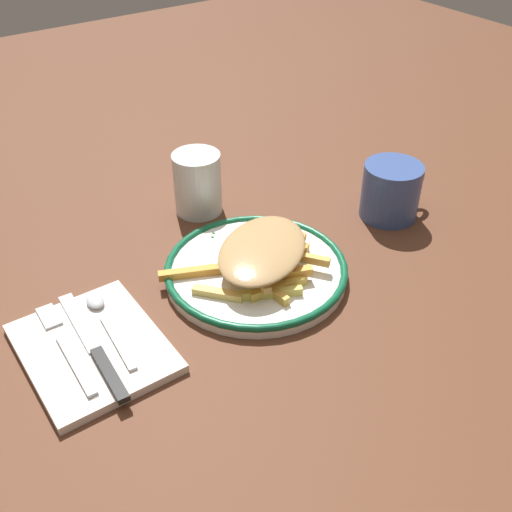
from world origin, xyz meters
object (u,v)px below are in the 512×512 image
(knife, at_px, (97,353))
(coffee_mug, at_px, (391,191))
(fork, at_px, (66,347))
(napkin, at_px, (93,348))
(plate, at_px, (256,270))
(fries_heap, at_px, (261,253))
(water_glass, at_px, (198,183))
(spoon, at_px, (104,316))

(knife, xyz_separation_m, coffee_mug, (0.52, 0.03, 0.03))
(fork, bearing_deg, napkin, -23.88)
(knife, bearing_deg, coffee_mug, 3.72)
(fork, bearing_deg, plate, -1.17)
(napkin, relative_size, knife, 0.92)
(fork, bearing_deg, knife, -49.58)
(fries_heap, distance_m, fork, 0.28)
(fries_heap, height_order, fork, fries_heap)
(plate, bearing_deg, fork, 178.83)
(water_glass, height_order, coffee_mug, water_glass)
(knife, relative_size, coffee_mug, 1.75)
(coffee_mug, bearing_deg, knife, -176.28)
(coffee_mug, bearing_deg, fries_heap, -177.34)
(fork, height_order, water_glass, water_glass)
(water_glass, bearing_deg, fries_heap, -95.21)
(fork, height_order, spoon, spoon)
(plate, relative_size, napkin, 1.33)
(plate, bearing_deg, coffee_mug, 1.72)
(fork, bearing_deg, spoon, 21.13)
(napkin, xyz_separation_m, knife, (-0.00, -0.02, 0.01))
(spoon, height_order, coffee_mug, coffee_mug)
(knife, bearing_deg, fork, 130.42)
(spoon, height_order, water_glass, water_glass)
(plate, xyz_separation_m, spoon, (-0.22, 0.03, 0.00))
(water_glass, bearing_deg, plate, -96.97)
(knife, bearing_deg, spoon, 59.22)
(spoon, bearing_deg, napkin, -131.59)
(water_glass, xyz_separation_m, coffee_mug, (0.24, -0.19, -0.01))
(knife, distance_m, water_glass, 0.35)
(plate, relative_size, spoon, 1.69)
(fork, xyz_separation_m, coffee_mug, (0.54, 0.00, 0.03))
(plate, distance_m, napkin, 0.25)
(plate, height_order, knife, plate)
(napkin, bearing_deg, water_glass, 36.82)
(fries_heap, bearing_deg, fork, 178.02)
(plate, xyz_separation_m, water_glass, (0.02, 0.20, 0.04))
(fries_heap, xyz_separation_m, spoon, (-0.22, 0.03, -0.02))
(coffee_mug, bearing_deg, plate, -178.28)
(spoon, bearing_deg, fork, -158.87)
(fries_heap, height_order, knife, fries_heap)
(fries_heap, xyz_separation_m, water_glass, (0.02, 0.20, 0.01))
(napkin, relative_size, fork, 1.09)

